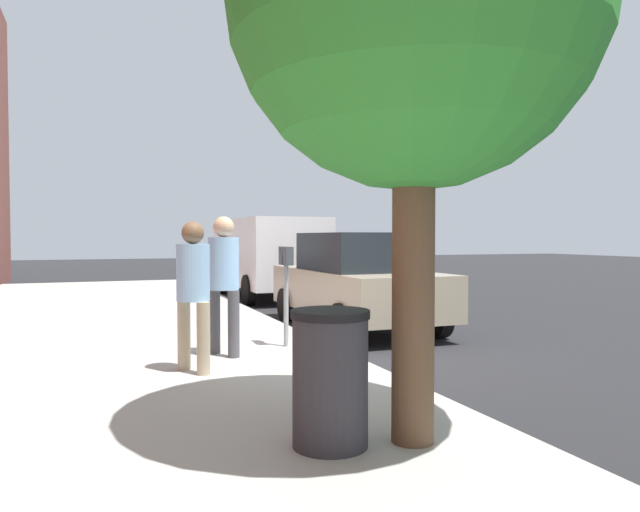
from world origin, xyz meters
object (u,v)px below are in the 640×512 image
at_px(parked_van_far, 267,253).
at_px(parking_meter, 286,275).
at_px(parked_sedan_near, 357,280).
at_px(pedestrian_at_meter, 224,273).
at_px(street_tree, 415,4).
at_px(pedestrian_bystander, 193,284).
at_px(trash_bin, 330,378).

bearing_deg(parked_van_far, parking_meter, 166.10).
distance_m(parked_sedan_near, parked_van_far, 6.07).
xyz_separation_m(pedestrian_at_meter, street_tree, (-3.74, -0.66, 2.19)).
distance_m(pedestrian_bystander, trash_bin, 2.88).
bearing_deg(trash_bin, parking_meter, -12.95).
bearing_deg(pedestrian_bystander, pedestrian_at_meter, 31.05).
bearing_deg(pedestrian_at_meter, parked_van_far, 43.86).
bearing_deg(trash_bin, pedestrian_at_meter, 0.77).
xyz_separation_m(parked_sedan_near, street_tree, (-6.03, 2.27, 2.52)).
distance_m(pedestrian_bystander, parked_sedan_near, 4.66).
xyz_separation_m(parked_van_far, trash_bin, (-11.95, 2.89, -0.60)).
relative_size(parking_meter, trash_bin, 1.40).
distance_m(street_tree, trash_bin, 2.83).
bearing_deg(trash_bin, pedestrian_bystander, 11.57).
relative_size(parked_sedan_near, parked_van_far, 0.85).
xyz_separation_m(pedestrian_bystander, parked_sedan_near, (3.11, -3.46, -0.26)).
bearing_deg(trash_bin, parked_sedan_near, -26.13).
relative_size(parked_van_far, trash_bin, 5.15).
xyz_separation_m(parking_meter, street_tree, (-4.06, 0.29, 2.25)).
bearing_deg(street_tree, parking_meter, -4.04).
height_order(pedestrian_bystander, trash_bin, pedestrian_bystander).
height_order(pedestrian_bystander, parked_sedan_near, pedestrian_bystander).
distance_m(pedestrian_bystander, parked_van_far, 9.80).
height_order(pedestrian_at_meter, pedestrian_bystander, pedestrian_at_meter).
bearing_deg(street_tree, trash_bin, 77.54).
height_order(pedestrian_at_meter, trash_bin, pedestrian_at_meter).
xyz_separation_m(street_tree, trash_bin, (0.14, 0.62, -2.76)).
bearing_deg(pedestrian_at_meter, parking_meter, -8.08).
distance_m(pedestrian_at_meter, trash_bin, 3.65).
height_order(parking_meter, parked_van_far, parked_van_far).
bearing_deg(parking_meter, pedestrian_at_meter, 108.67).
bearing_deg(parked_sedan_near, pedestrian_at_meter, 127.90).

